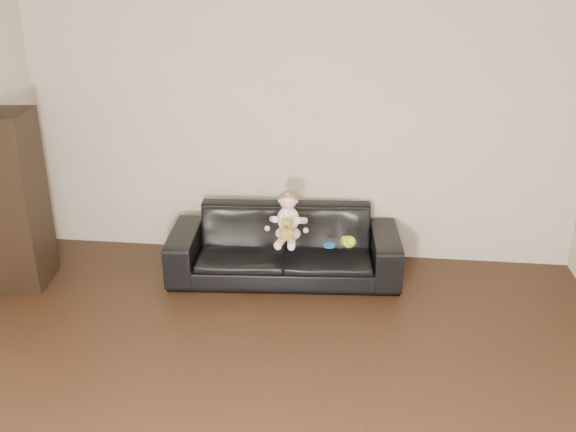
# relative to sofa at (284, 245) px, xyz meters

# --- Properties ---
(wall_back) EXTENTS (5.00, 0.00, 5.00)m
(wall_back) POSITION_rel_sofa_xyz_m (0.08, 0.50, 1.01)
(wall_back) COLOR beige
(wall_back) RESTS_ON ground
(sofa) EXTENTS (2.06, 0.94, 0.59)m
(sofa) POSITION_rel_sofa_xyz_m (0.00, 0.00, 0.00)
(sofa) COLOR black
(sofa) RESTS_ON floor
(cabinet) EXTENTS (0.44, 0.56, 1.51)m
(cabinet) POSITION_rel_sofa_xyz_m (-2.21, -0.39, 0.46)
(cabinet) COLOR black
(cabinet) RESTS_ON floor
(shelf_item) EXTENTS (0.21, 0.27, 0.28)m
(shelf_item) POSITION_rel_sofa_xyz_m (-2.19, -0.39, 0.80)
(shelf_item) COLOR silver
(shelf_item) RESTS_ON cabinet
(baby) EXTENTS (0.29, 0.36, 0.44)m
(baby) POSITION_rel_sofa_xyz_m (0.04, -0.11, 0.29)
(baby) COLOR silver
(baby) RESTS_ON sofa
(teddy_bear) EXTENTS (0.13, 0.13, 0.21)m
(teddy_bear) POSITION_rel_sofa_xyz_m (0.05, -0.24, 0.24)
(teddy_bear) COLOR #A87B30
(teddy_bear) RESTS_ON sofa
(toy_green) EXTENTS (0.14, 0.16, 0.10)m
(toy_green) POSITION_rel_sofa_xyz_m (0.57, -0.19, 0.14)
(toy_green) COLOR #9CE81B
(toy_green) RESTS_ON sofa
(toy_rattle) EXTENTS (0.08, 0.08, 0.07)m
(toy_rattle) POSITION_rel_sofa_xyz_m (0.53, -0.15, 0.13)
(toy_rattle) COLOR #C64C17
(toy_rattle) RESTS_ON sofa
(toy_blue_disc) EXTENTS (0.13, 0.13, 0.01)m
(toy_blue_disc) POSITION_rel_sofa_xyz_m (0.41, -0.19, 0.10)
(toy_blue_disc) COLOR blue
(toy_blue_disc) RESTS_ON sofa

